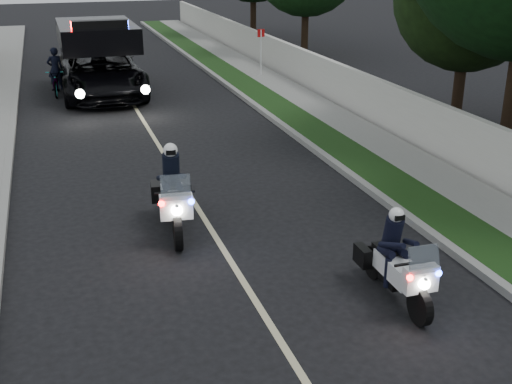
# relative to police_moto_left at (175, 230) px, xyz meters

# --- Properties ---
(ground) EXTENTS (120.00, 120.00, 0.00)m
(ground) POSITION_rel_police_moto_left_xyz_m (0.71, -3.44, 0.00)
(ground) COLOR black
(ground) RESTS_ON ground
(curb_right) EXTENTS (0.20, 60.00, 0.15)m
(curb_right) POSITION_rel_police_moto_left_xyz_m (4.81, 6.56, 0.07)
(curb_right) COLOR gray
(curb_right) RESTS_ON ground
(grass_verge) EXTENTS (1.20, 60.00, 0.16)m
(grass_verge) POSITION_rel_police_moto_left_xyz_m (5.51, 6.56, 0.08)
(grass_verge) COLOR #193814
(grass_verge) RESTS_ON ground
(sidewalk_right) EXTENTS (1.40, 60.00, 0.16)m
(sidewalk_right) POSITION_rel_police_moto_left_xyz_m (6.81, 6.56, 0.08)
(sidewalk_right) COLOR gray
(sidewalk_right) RESTS_ON ground
(property_wall) EXTENTS (0.22, 60.00, 1.50)m
(property_wall) POSITION_rel_police_moto_left_xyz_m (7.81, 6.56, 0.75)
(property_wall) COLOR beige
(property_wall) RESTS_ON ground
(curb_left) EXTENTS (0.20, 60.00, 0.15)m
(curb_left) POSITION_rel_police_moto_left_xyz_m (-3.39, 6.56, 0.07)
(curb_left) COLOR gray
(curb_left) RESTS_ON ground
(lane_marking) EXTENTS (0.12, 50.00, 0.01)m
(lane_marking) POSITION_rel_police_moto_left_xyz_m (0.71, 6.56, 0.00)
(lane_marking) COLOR #BFB78C
(lane_marking) RESTS_ON ground
(police_moto_left) EXTENTS (1.00, 2.22, 1.82)m
(police_moto_left) POSITION_rel_police_moto_left_xyz_m (0.00, 0.00, 0.00)
(police_moto_left) COLOR white
(police_moto_left) RESTS_ON ground
(police_moto_right) EXTENTS (0.69, 1.88, 1.59)m
(police_moto_right) POSITION_rel_police_moto_left_xyz_m (2.93, -3.82, 0.00)
(police_moto_right) COLOR silver
(police_moto_right) RESTS_ON ground
(police_suv) EXTENTS (3.05, 6.53, 3.16)m
(police_suv) POSITION_rel_police_moto_left_xyz_m (-0.19, 13.27, 0.00)
(police_suv) COLOR black
(police_suv) RESTS_ON ground
(bicycle) EXTENTS (0.82, 1.95, 1.00)m
(bicycle) POSITION_rel_police_moto_left_xyz_m (-1.84, 13.87, 0.00)
(bicycle) COLOR black
(bicycle) RESTS_ON ground
(cyclist) EXTENTS (0.63, 0.47, 1.63)m
(cyclist) POSITION_rel_police_moto_left_xyz_m (-1.84, 13.87, 0.00)
(cyclist) COLOR black
(cyclist) RESTS_ON ground
(sign_post) EXTENTS (0.37, 0.37, 2.16)m
(sign_post) POSITION_rel_police_moto_left_xyz_m (6.71, 14.58, 0.00)
(sign_post) COLOR red
(sign_post) RESTS_ON ground
(tree_right_a) EXTENTS (9.02, 9.02, 11.44)m
(tree_right_a) POSITION_rel_police_moto_left_xyz_m (10.25, 2.81, 0.00)
(tree_right_a) COLOR black
(tree_right_a) RESTS_ON ground
(tree_right_c) EXTENTS (6.08, 6.08, 7.78)m
(tree_right_c) POSITION_rel_police_moto_left_xyz_m (10.49, 5.60, 0.00)
(tree_right_c) COLOR black
(tree_right_c) RESTS_ON ground
(tree_right_d) EXTENTS (7.23, 7.23, 9.21)m
(tree_right_d) POSITION_rel_police_moto_left_xyz_m (10.69, 19.39, 0.00)
(tree_right_d) COLOR #143A13
(tree_right_d) RESTS_ON ground
(tree_right_e) EXTENTS (5.83, 5.83, 9.70)m
(tree_right_e) POSITION_rel_police_moto_left_xyz_m (10.34, 27.00, 0.00)
(tree_right_e) COLOR black
(tree_right_e) RESTS_ON ground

